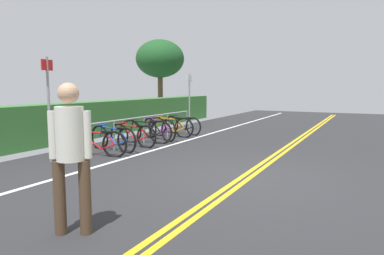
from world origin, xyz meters
The scene contains 17 objects.
ground_plane centered at (0.00, 0.00, -0.03)m, with size 37.18×10.94×0.05m, color #2B2B2D.
centre_line_yellow_inner centered at (0.00, -0.08, 0.00)m, with size 33.46×0.10×0.00m, color gold.
centre_line_yellow_outer centered at (0.00, 0.08, 0.00)m, with size 33.46×0.10×0.00m, color gold.
bike_lane_stripe_white centered at (0.00, 3.18, 0.00)m, with size 33.46×0.12×0.00m, color white.
bike_rack centered at (2.62, 4.16, 0.61)m, with size 5.73×0.05×0.82m.
bicycle_0 centered at (0.35, 4.06, 0.33)m, with size 0.51×1.76×0.70m.
bicycle_1 centered at (1.09, 4.11, 0.34)m, with size 0.46×1.76×0.72m.
bicycle_2 centered at (1.90, 4.06, 0.33)m, with size 0.46×1.68×0.70m.
bicycle_3 centered at (2.58, 4.07, 0.36)m, with size 0.52×1.71×0.76m.
bicycle_4 centered at (3.35, 4.08, 0.35)m, with size 0.67×1.64×0.74m.
bicycle_5 centered at (4.13, 4.10, 0.34)m, with size 0.46×1.75×0.73m.
bicycle_6 centered at (4.88, 4.05, 0.33)m, with size 0.49×1.70×0.70m.
pedestrian centered at (-3.43, 0.98, 1.04)m, with size 0.32×0.44×1.78m.
sign_post_near centered at (-0.70, 4.44, 1.43)m, with size 0.36×0.10×2.39m.
sign_post_far centered at (5.88, 4.27, 1.33)m, with size 0.36×0.07×2.21m.
hedge_backdrop centered at (4.12, 6.52, 0.61)m, with size 14.68×0.86×1.21m, color #387533.
tree_mid centered at (9.55, 7.89, 3.13)m, with size 2.51×2.51×4.14m.
Camera 1 is at (-6.39, -2.11, 1.75)m, focal length 33.29 mm.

